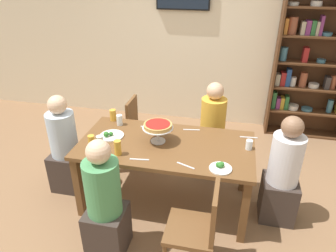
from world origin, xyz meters
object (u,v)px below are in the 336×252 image
(diner_near_left, at_px, (105,207))
(cutlery_knife_far, at_px, (139,159))
(chair_near_right, at_px, (199,226))
(water_glass_clear_spare, at_px, (249,145))
(dining_table, at_px, (166,151))
(diner_head_east, at_px, (282,177))
(water_glass_clear_near, at_px, (119,120))
(bookshelf, at_px, (314,62))
(cutlery_knife_near, at_px, (191,130))
(cutlery_fork_far, at_px, (186,166))
(salad_plate_far_diner, at_px, (111,135))
(cutlery_fork_near, at_px, (249,137))
(chair_far_left, at_px, (141,128))
(diner_head_west, at_px, (65,150))
(salad_plate_near_diner, at_px, (220,167))
(deep_dish_pizza_stand, at_px, (158,127))
(beer_glass_amber_spare, at_px, (113,115))
(beer_glass_amber_tall, at_px, (118,148))
(beer_glass_amber_short, at_px, (92,142))
(water_glass_clear_far, at_px, (100,142))
(diner_far_right, at_px, (212,134))
(cutlery_spare_fork, at_px, (147,128))

(diner_near_left, bearing_deg, cutlery_knife_far, -25.56)
(chair_near_right, relative_size, water_glass_clear_spare, 8.99)
(dining_table, bearing_deg, diner_head_east, 1.27)
(water_glass_clear_near, bearing_deg, bookshelf, 37.13)
(water_glass_clear_spare, distance_m, cutlery_knife_near, 0.66)
(diner_near_left, height_order, cutlery_fork_far, diner_near_left)
(chair_near_right, bearing_deg, salad_plate_far_diner, 52.65)
(water_glass_clear_near, height_order, cutlery_fork_near, water_glass_clear_near)
(salad_plate_far_diner, bearing_deg, chair_far_left, 81.50)
(dining_table, distance_m, chair_near_right, 0.91)
(bookshelf, height_order, salad_plate_far_diner, bookshelf)
(diner_head_west, height_order, salad_plate_near_diner, diner_head_west)
(salad_plate_far_diner, bearing_deg, water_glass_clear_spare, 2.34)
(deep_dish_pizza_stand, bearing_deg, cutlery_fork_far, -46.50)
(diner_head_west, height_order, deep_dish_pizza_stand, diner_head_west)
(beer_glass_amber_spare, bearing_deg, deep_dish_pizza_stand, -29.95)
(chair_near_right, distance_m, cutlery_fork_far, 0.54)
(diner_near_left, height_order, diner_head_west, same)
(bookshelf, distance_m, chair_near_right, 3.11)
(beer_glass_amber_tall, bearing_deg, chair_far_left, 95.16)
(beer_glass_amber_short, bearing_deg, bookshelf, 43.73)
(deep_dish_pizza_stand, distance_m, cutlery_knife_near, 0.46)
(diner_head_west, bearing_deg, cutlery_fork_far, -14.10)
(water_glass_clear_far, distance_m, cutlery_fork_far, 0.89)
(deep_dish_pizza_stand, relative_size, water_glass_clear_spare, 3.23)
(diner_near_left, bearing_deg, diner_head_east, -63.45)
(diner_head_east, bearing_deg, cutlery_knife_far, 14.98)
(salad_plate_far_diner, relative_size, beer_glass_amber_spare, 1.94)
(diner_far_right, xyz_separation_m, chair_far_left, (-0.90, -0.05, -0.01))
(chair_far_left, bearing_deg, water_glass_clear_far, -8.02)
(cutlery_fork_near, height_order, cutlery_knife_near, same)
(diner_head_west, xyz_separation_m, beer_glass_amber_tall, (0.76, -0.31, 0.32))
(cutlery_knife_near, bearing_deg, water_glass_clear_far, 24.25)
(dining_table, relative_size, salad_plate_near_diner, 8.66)
(diner_head_west, bearing_deg, salad_plate_near_diner, -11.08)
(diner_head_west, height_order, cutlery_knife_far, diner_head_west)
(diner_far_right, distance_m, beer_glass_amber_short, 1.52)
(diner_far_right, bearing_deg, chair_far_left, -87.10)
(diner_far_right, xyz_separation_m, salad_plate_far_diner, (-1.00, -0.74, 0.26))
(deep_dish_pizza_stand, bearing_deg, beer_glass_amber_tall, -134.54)
(diner_near_left, bearing_deg, cutlery_fork_near, -48.52)
(diner_near_left, distance_m, cutlery_spare_fork, 1.05)
(cutlery_fork_far, bearing_deg, water_glass_clear_near, 165.62)
(chair_far_left, bearing_deg, salad_plate_far_diner, -8.50)
(salad_plate_far_diner, height_order, cutlery_knife_near, salad_plate_far_diner)
(deep_dish_pizza_stand, xyz_separation_m, cutlery_fork_far, (0.35, -0.36, -0.16))
(cutlery_fork_near, xyz_separation_m, cutlery_fork_far, (-0.56, -0.64, 0.00))
(dining_table, bearing_deg, water_glass_clear_near, 153.82)
(diner_far_right, height_order, cutlery_spare_fork, diner_far_right)
(bookshelf, bearing_deg, diner_head_west, -144.87)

